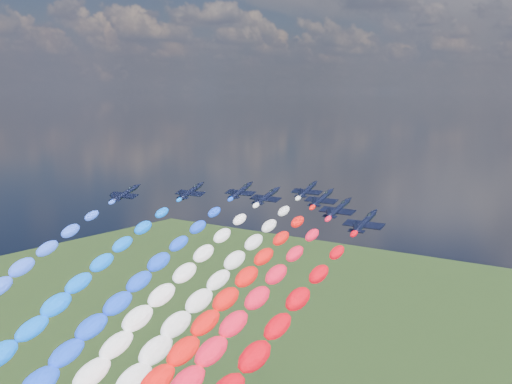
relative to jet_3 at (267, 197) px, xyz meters
The scene contains 14 objects.
jet_0 36.46m from the jet_3, 151.97° to the right, with size 8.43×11.31×2.49m, color black, non-canonical shape.
jet_1 21.53m from the jet_3, 168.48° to the right, with size 8.43×11.31×2.49m, color black, non-canonical shape.
trail_1 60.65m from the jet_3, 112.11° to the right, with size 5.76×91.99×48.92m, color blue, non-canonical shape.
jet_2 11.72m from the jet_3, 159.73° to the left, with size 8.43×11.31×2.49m, color black, non-canonical shape.
trail_2 50.55m from the jet_3, 104.16° to the right, with size 5.76×91.99×48.92m, color blue, non-canonical shape.
jet_3 is the anchor object (origin of this frame).
trail_3 52.96m from the jet_3, 90.00° to the right, with size 5.76×91.99×48.92m, color white, non-canonical shape.
jet_4 15.79m from the jet_3, 81.87° to the left, with size 8.43×11.31×2.49m, color black, non-canonical shape.
trail_4 39.56m from the jet_3, 86.01° to the right, with size 5.76×91.99×48.92m, color silver, non-canonical shape.
jet_5 13.81m from the jet_3, 23.47° to the left, with size 8.43×11.31×2.49m, color black, non-canonical shape.
trail_5 49.72m from the jet_3, 73.27° to the right, with size 5.76×91.99×48.92m, color red, non-canonical shape.
jet_6 23.62m from the jet_3, 12.43° to the right, with size 8.43×11.31×2.49m, color black, non-canonical shape.
trail_6 62.03m from the jet_3, 66.37° to the right, with size 5.76×91.99×48.92m, color #F51030, non-canonical shape.
jet_7 38.30m from the jet_3, 24.17° to the right, with size 8.43×11.31×2.49m, color black, non-canonical shape.
Camera 1 is at (93.80, -125.41, 135.03)m, focal length 47.41 mm.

